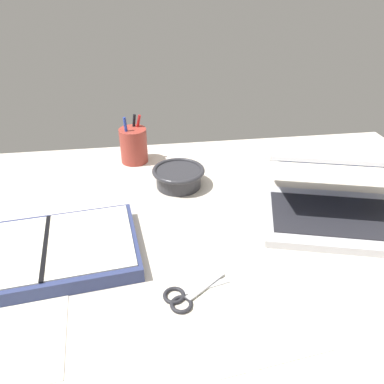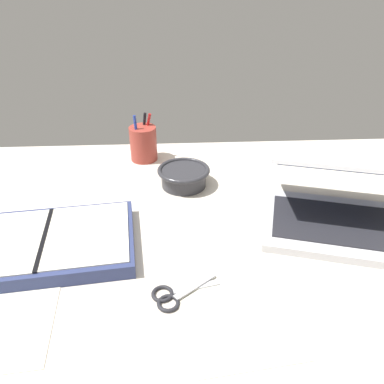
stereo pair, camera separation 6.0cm
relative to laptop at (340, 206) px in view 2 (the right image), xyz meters
The scene contains 8 objects.
desk_top 32.80cm from the laptop, behind, with size 140.00×100.00×2.00cm, color beige.
laptop is the anchor object (origin of this frame).
bowl 37.79cm from the laptop, 149.95° to the left, with size 13.38×13.38×4.89cm.
pen_cup 55.86cm from the laptop, 141.43° to the left, with size 7.68×7.68×13.80cm.
planner 61.18cm from the laptop, behind, with size 36.63×25.69×3.38cm.
scissors 41.07cm from the laptop, 151.90° to the right, with size 11.97×8.53×0.80cm.
paper_sheet_front 33.06cm from the laptop, 142.23° to the right, with size 18.24×27.26×0.16cm, color silver.
paper_sheet_beside_planner 66.83cm from the laptop, 162.50° to the right, with size 16.44×25.06×0.16cm, color silver.
Camera 2 is at (-3.13, -60.42, 50.63)cm, focal length 35.00 mm.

